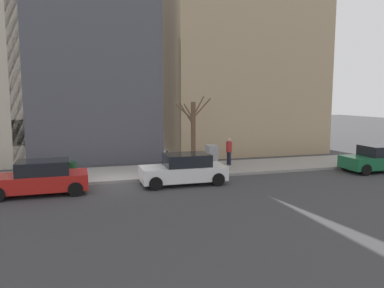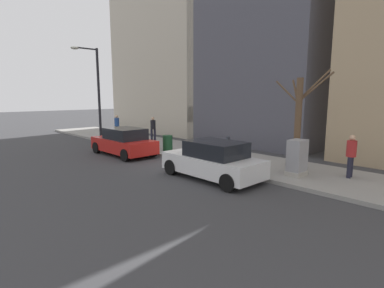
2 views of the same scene
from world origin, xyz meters
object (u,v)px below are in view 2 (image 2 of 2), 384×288
at_px(streetlamp, 95,86).
at_px(pedestrian_near_meter, 351,154).
at_px(trash_bin, 168,143).
at_px(office_tower_right, 196,18).
at_px(office_block_center, 278,35).
at_px(parked_car_red, 124,142).
at_px(utility_box, 297,158).
at_px(bare_tree, 299,119).
at_px(parked_car_white, 213,161).
at_px(pedestrian_far_corner, 117,125).
at_px(parking_meter, 228,148).
at_px(pedestrian_midblock, 153,127).

relative_size(streetlamp, pedestrian_near_meter, 3.92).
relative_size(trash_bin, office_tower_right, 0.04).
xyz_separation_m(streetlamp, office_tower_right, (11.16, 1.10, 6.72)).
relative_size(office_block_center, office_tower_right, 0.71).
bearing_deg(trash_bin, parked_car_red, 147.94).
xyz_separation_m(utility_box, bare_tree, (1.33, 0.72, 1.44)).
distance_m(streetlamp, office_block_center, 13.64).
bearing_deg(parked_car_red, parked_car_white, -90.27).
bearing_deg(streetlamp, pedestrian_far_corner, -4.53).
xyz_separation_m(parking_meter, bare_tree, (2.18, -2.11, 1.31)).
bearing_deg(office_tower_right, parked_car_red, -149.60).
relative_size(utility_box, pedestrian_near_meter, 0.86).
xyz_separation_m(parked_car_red, pedestrian_near_meter, (3.68, -10.55, 0.35)).
bearing_deg(parked_car_white, pedestrian_near_meter, -47.02).
xyz_separation_m(streetlamp, bare_tree, (2.35, -14.57, -1.73)).
bearing_deg(parking_meter, parked_car_red, 104.70).
bearing_deg(pedestrian_near_meter, office_tower_right, 58.33).
relative_size(pedestrian_near_meter, pedestrian_far_corner, 1.00).
height_order(trash_bin, office_tower_right, office_tower_right).
bearing_deg(pedestrian_midblock, parking_meter, 134.73).
relative_size(streetlamp, bare_tree, 1.53).
relative_size(parked_car_white, parked_car_red, 0.99).
relative_size(pedestrian_far_corner, office_tower_right, 0.08).
bearing_deg(utility_box, bare_tree, 28.37).
xyz_separation_m(parked_car_red, parking_meter, (1.62, -6.16, 0.24)).
relative_size(parked_car_white, office_tower_right, 0.20).
bearing_deg(streetlamp, parked_car_white, -95.98).
height_order(trash_bin, pedestrian_near_meter, pedestrian_near_meter).
bearing_deg(parking_meter, streetlamp, 90.77).
relative_size(parking_meter, pedestrian_far_corner, 0.81).
height_order(parking_meter, pedestrian_near_meter, pedestrian_near_meter).
height_order(parking_meter, pedestrian_midblock, pedestrian_midblock).
bearing_deg(pedestrian_far_corner, pedestrian_near_meter, -169.36).
bearing_deg(trash_bin, utility_box, -87.02).
bearing_deg(bare_tree, office_block_center, 37.82).
distance_m(parked_car_red, office_block_center, 13.42).
relative_size(utility_box, office_block_center, 0.09).
bearing_deg(pedestrian_far_corner, trash_bin, -178.86).
distance_m(parked_car_white, streetlamp, 13.46).
height_order(pedestrian_near_meter, pedestrian_midblock, same).
height_order(parked_car_red, trash_bin, parked_car_red).
relative_size(parked_car_red, pedestrian_near_meter, 2.55).
height_order(utility_box, office_block_center, office_block_center).
bearing_deg(office_tower_right, pedestrian_midblock, -151.21).
relative_size(pedestrian_midblock, office_tower_right, 0.08).
bearing_deg(parking_meter, office_block_center, 20.95).
xyz_separation_m(bare_tree, trash_bin, (-1.73, 6.97, -1.69)).
bearing_deg(office_block_center, streetlamp, 138.27).
height_order(parking_meter, office_block_center, office_block_center).
distance_m(parking_meter, office_block_center, 12.27).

